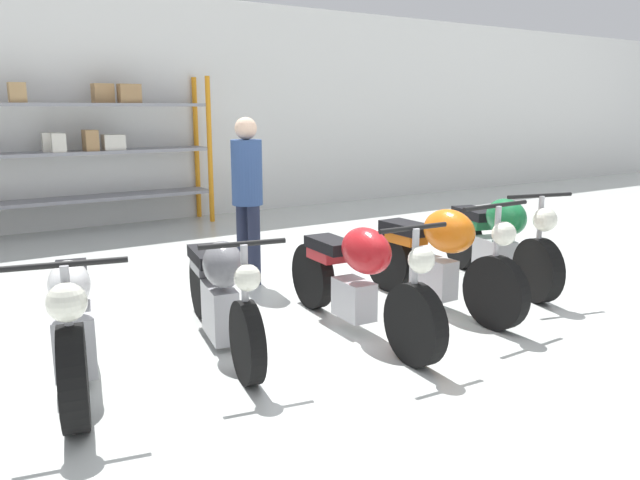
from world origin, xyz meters
TOP-DOWN VIEW (x-y plane):
  - ground_plane at (0.00, 0.00)m, footprint 30.00×30.00m
  - back_wall at (0.00, 5.99)m, footprint 30.00×0.08m
  - shelving_rack at (-0.82, 5.61)m, footprint 4.04×0.63m
  - motorcycle_white at (-2.14, 0.15)m, footprint 0.77×1.97m
  - motorcycle_grey at (-1.03, 0.25)m, footprint 0.68×2.06m
  - motorcycle_red at (0.03, -0.13)m, footprint 0.58×2.14m
  - motorcycle_orange at (1.04, -0.01)m, footprint 0.75×2.00m
  - motorcycle_green at (2.16, 0.26)m, footprint 0.83×1.95m
  - person_browsing at (-0.04, 1.72)m, footprint 0.39×0.39m

SIDE VIEW (x-z plane):
  - ground_plane at x=0.00m, z-range 0.00..0.00m
  - motorcycle_white at x=-2.14m, z-range -0.08..0.92m
  - motorcycle_grey at x=-1.03m, z-range -0.05..0.93m
  - motorcycle_green at x=2.16m, z-range -0.05..0.99m
  - motorcycle_red at x=0.03m, z-range -0.03..1.00m
  - motorcycle_orange at x=1.04m, z-range -0.03..1.04m
  - person_browsing at x=-0.04m, z-range 0.16..1.91m
  - shelving_rack at x=-0.82m, z-range 0.12..2.45m
  - back_wall at x=0.00m, z-range 0.00..3.60m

